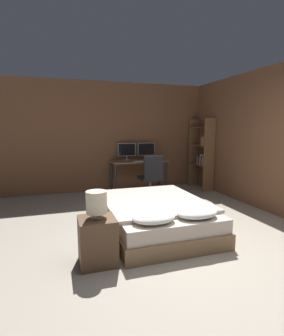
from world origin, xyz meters
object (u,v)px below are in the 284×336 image
at_px(bookshelf, 203,152).
at_px(bed, 155,215).
at_px(nightstand, 98,241).
at_px(keyboard, 141,161).
at_px(monitor_left, 127,150).
at_px(office_chair, 151,180).
at_px(monitor_right, 146,150).
at_px(bedside_lamp, 96,202).
at_px(desk, 139,165).
at_px(computer_mouse, 153,160).

bearing_deg(bookshelf, bed, -133.74).
height_order(nightstand, keyboard, keyboard).
height_order(monitor_left, office_chair, monitor_left).
relative_size(bed, bookshelf, 1.11).
bearing_deg(bookshelf, keyboard, 177.20).
relative_size(nightstand, office_chair, 0.56).
xyz_separation_m(monitor_right, keyboard, (-0.26, -0.39, -0.24)).
height_order(bed, bookshelf, bookshelf).
distance_m(nightstand, bedside_lamp, 0.46).
relative_size(nightstand, bedside_lamp, 1.72).
bearing_deg(office_chair, desk, 95.19).
relative_size(bedside_lamp, keyboard, 0.77).
bearing_deg(monitor_left, keyboard, -56.27).
height_order(bedside_lamp, monitor_left, monitor_left).
bearing_deg(keyboard, bedside_lamp, -116.36).
bearing_deg(bookshelf, monitor_left, 166.06).
height_order(desk, monitor_left, monitor_left).
xyz_separation_m(nightstand, bedside_lamp, (0.00, 0.00, 0.46)).
relative_size(bed, bedside_lamp, 6.30).
height_order(bed, monitor_right, monitor_right).
relative_size(desk, monitor_right, 3.04).
distance_m(desk, keyboard, 0.22).
height_order(nightstand, monitor_right, monitor_right).
height_order(bedside_lamp, desk, bedside_lamp).
height_order(desk, office_chair, office_chair).
bearing_deg(desk, monitor_right, 37.07).
bearing_deg(desk, nightstand, -115.00).
bearing_deg(monitor_left, bedside_lamp, -110.05).
distance_m(bed, computer_mouse, 2.55).
height_order(bed, bedside_lamp, bedside_lamp).
xyz_separation_m(monitor_right, bookshelf, (1.37, -0.47, -0.04)).
distance_m(bed, nightstand, 1.25).
bearing_deg(office_chair, monitor_right, 77.68).
distance_m(monitor_right, computer_mouse, 0.45).
distance_m(monitor_left, keyboard, 0.53).
xyz_separation_m(monitor_left, computer_mouse, (0.56, -0.39, -0.23)).
bearing_deg(desk, computer_mouse, -33.13).
xyz_separation_m(nightstand, desk, (1.53, 3.28, 0.39)).
height_order(monitor_right, bookshelf, bookshelf).
xyz_separation_m(keyboard, computer_mouse, (0.30, 0.00, 0.01)).
distance_m(monitor_left, office_chair, 1.14).
bearing_deg(bookshelf, nightstand, -136.46).
bearing_deg(computer_mouse, nightstand, -120.61).
height_order(bed, keyboard, keyboard).
bearing_deg(computer_mouse, monitor_left, 144.98).
distance_m(bedside_lamp, monitor_left, 3.72).
height_order(monitor_left, monitor_right, same).
distance_m(bed, monitor_left, 2.86).
bearing_deg(bed, desk, 78.20).
distance_m(computer_mouse, office_chair, 0.68).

